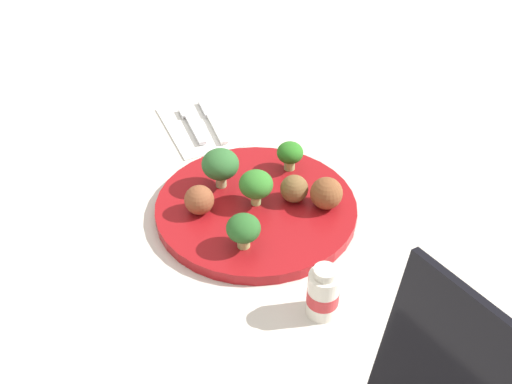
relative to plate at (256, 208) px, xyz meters
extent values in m
plane|color=silver|center=(0.00, 0.00, -0.01)|extent=(4.00, 4.00, 0.00)
cylinder|color=maroon|center=(0.00, 0.00, 0.00)|extent=(0.28, 0.28, 0.02)
cylinder|color=#AACD7A|center=(0.06, -0.08, 0.02)|extent=(0.02, 0.02, 0.01)
ellipsoid|color=#2D7823|center=(0.06, -0.08, 0.04)|extent=(0.04, 0.04, 0.03)
cylinder|color=#ACCD78|center=(0.00, 0.00, 0.02)|extent=(0.01, 0.01, 0.02)
ellipsoid|color=#347D2B|center=(0.00, 0.00, 0.04)|extent=(0.05, 0.05, 0.04)
cylinder|color=#A8BF81|center=(0.06, 0.03, 0.02)|extent=(0.02, 0.02, 0.02)
ellipsoid|color=#326932|center=(0.06, 0.03, 0.05)|extent=(0.05, 0.05, 0.04)
cylinder|color=#AAC271|center=(-0.07, 0.05, 0.01)|extent=(0.02, 0.02, 0.01)
ellipsoid|color=#2B6329|center=(-0.07, 0.05, 0.04)|extent=(0.04, 0.04, 0.03)
sphere|color=brown|center=(0.01, 0.08, 0.03)|extent=(0.04, 0.04, 0.04)
sphere|color=brown|center=(-0.01, -0.05, 0.03)|extent=(0.04, 0.04, 0.04)
sphere|color=brown|center=(-0.04, -0.09, 0.03)|extent=(0.04, 0.04, 0.04)
cube|color=white|center=(0.24, -0.01, -0.01)|extent=(0.17, 0.12, 0.01)
cube|color=silver|center=(0.23, 0.01, 0.00)|extent=(0.09, 0.02, 0.01)
cube|color=silver|center=(0.29, 0.01, 0.00)|extent=(0.03, 0.02, 0.01)
cube|color=white|center=(0.22, -0.02, 0.00)|extent=(0.09, 0.02, 0.01)
cube|color=silver|center=(0.29, -0.03, 0.00)|extent=(0.06, 0.02, 0.01)
cylinder|color=white|center=(-0.20, 0.00, 0.02)|extent=(0.04, 0.04, 0.06)
cylinder|color=red|center=(-0.20, 0.00, 0.02)|extent=(0.04, 0.04, 0.02)
cylinder|color=silver|center=(-0.20, 0.00, 0.06)|extent=(0.03, 0.03, 0.01)
camera|label=1|loc=(-0.58, 0.25, 0.53)|focal=41.50mm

